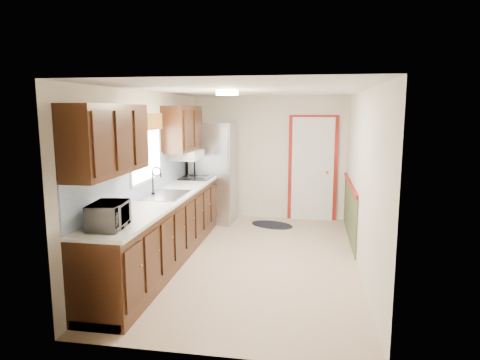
% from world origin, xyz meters
% --- Properties ---
extents(room_shell, '(3.20, 5.20, 2.52)m').
position_xyz_m(room_shell, '(0.00, 0.00, 1.20)').
color(room_shell, tan).
rests_on(room_shell, ground).
extents(kitchen_run, '(0.63, 4.00, 2.20)m').
position_xyz_m(kitchen_run, '(-1.24, -0.29, 0.81)').
color(kitchen_run, black).
rests_on(kitchen_run, ground).
extents(back_wall_trim, '(1.12, 2.30, 2.08)m').
position_xyz_m(back_wall_trim, '(0.99, 2.21, 0.89)').
color(back_wall_trim, maroon).
rests_on(back_wall_trim, ground).
extents(ceiling_fixture, '(0.30, 0.30, 0.06)m').
position_xyz_m(ceiling_fixture, '(-0.30, -0.20, 2.36)').
color(ceiling_fixture, '#FFD88C').
rests_on(ceiling_fixture, room_shell).
extents(microwave, '(0.32, 0.51, 0.33)m').
position_xyz_m(microwave, '(-1.20, -1.91, 1.10)').
color(microwave, white).
rests_on(microwave, kitchen_run).
extents(refrigerator, '(0.80, 0.80, 1.91)m').
position_xyz_m(refrigerator, '(-1.02, 2.05, 0.95)').
color(refrigerator, '#B7B7BC').
rests_on(refrigerator, ground).
extents(rug, '(0.96, 0.80, 0.01)m').
position_xyz_m(rug, '(0.12, 1.90, 0.01)').
color(rug, black).
rests_on(rug, ground).
extents(cooktop, '(0.51, 0.61, 0.02)m').
position_xyz_m(cooktop, '(-1.19, 1.40, 0.95)').
color(cooktop, black).
rests_on(cooktop, kitchen_run).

